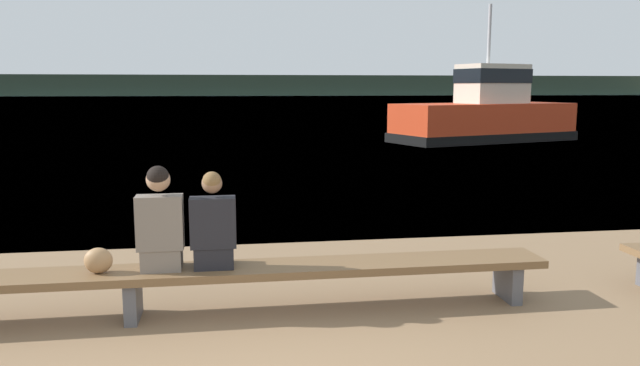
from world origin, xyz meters
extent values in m
plane|color=#5684A3|center=(0.00, 125.36, 0.00)|extent=(240.00, 240.00, 0.00)
cube|color=#2D3D2D|center=(0.00, 168.14, 2.70)|extent=(600.00, 12.00, 5.39)
cube|color=brown|center=(-0.93, 2.60, 0.44)|extent=(8.31, 0.56, 0.08)
cube|color=#515156|center=(2.93, 2.60, 0.20)|extent=(0.12, 0.48, 0.40)
cube|color=#515156|center=(-0.93, 2.60, 0.20)|extent=(0.12, 0.48, 0.40)
cube|color=#70665B|center=(-0.65, 2.65, 0.59)|extent=(0.38, 0.34, 0.22)
cube|color=#70665B|center=(-0.65, 2.58, 0.95)|extent=(0.44, 0.22, 0.52)
sphere|color=tan|center=(-0.65, 2.58, 1.37)|extent=(0.23, 0.23, 0.23)
sphere|color=black|center=(-0.65, 2.56, 1.40)|extent=(0.21, 0.21, 0.21)
cube|color=black|center=(-0.14, 2.65, 0.59)|extent=(0.38, 0.34, 0.22)
cube|color=black|center=(-0.14, 2.58, 0.94)|extent=(0.44, 0.22, 0.49)
sphere|color=#846047|center=(-0.14, 2.58, 1.32)|extent=(0.20, 0.20, 0.20)
sphere|color=brown|center=(-0.14, 2.57, 1.35)|extent=(0.18, 0.18, 0.18)
ellipsoid|color=#9E754C|center=(-1.23, 2.59, 0.60)|extent=(0.26, 0.18, 0.25)
cube|color=red|center=(10.69, 21.33, 0.78)|extent=(8.22, 5.00, 1.56)
cube|color=black|center=(10.69, 21.33, 0.19)|extent=(8.40, 5.15, 0.37)
cube|color=beige|center=(11.06, 21.45, 2.36)|extent=(3.09, 2.40, 1.60)
cube|color=black|center=(11.06, 21.45, 2.68)|extent=(3.16, 2.47, 0.58)
cylinder|color=#B2B2B7|center=(10.80, 21.36, 4.37)|extent=(0.14, 0.14, 2.41)
camera|label=1|loc=(-0.01, -3.40, 2.23)|focal=35.00mm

